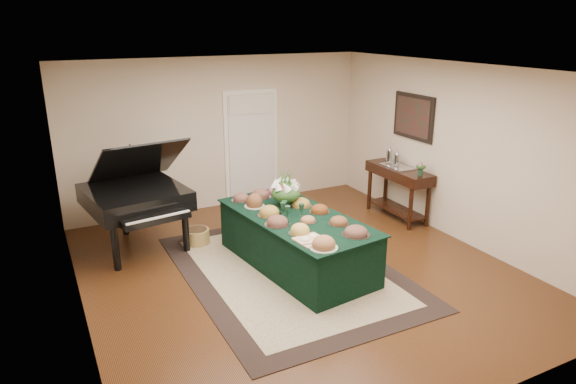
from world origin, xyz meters
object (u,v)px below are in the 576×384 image
buffet_table (296,241)px  grand_piano (136,196)px  mahogany_sideboard (399,179)px  floral_centerpiece (286,189)px

buffet_table → grand_piano: (-1.81, 1.62, 0.44)m
buffet_table → mahogany_sideboard: mahogany_sideboard is taller
floral_centerpiece → mahogany_sideboard: size_ratio=0.32×
floral_centerpiece → grand_piano: 2.23m
floral_centerpiece → mahogany_sideboard: bearing=10.7°
buffet_table → floral_centerpiece: 0.75m
grand_piano → mahogany_sideboard: grand_piano is taller
mahogany_sideboard → buffet_table: bearing=-160.3°
mahogany_sideboard → floral_centerpiece: bearing=-169.3°
buffet_table → floral_centerpiece: size_ratio=6.01×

